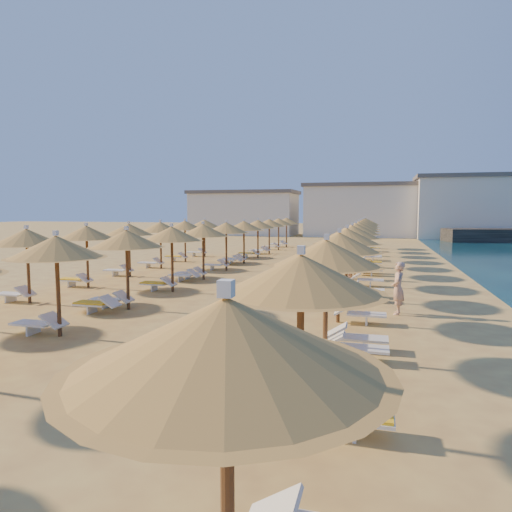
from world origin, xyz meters
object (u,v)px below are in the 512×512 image
(beachgoer_a, at_px, (398,288))
(beachgoer_c, at_px, (336,261))
(parasol_row_east, at_px, (354,231))
(beachgoer_b, at_px, (347,261))
(parasol_row_west, at_px, (215,230))

(beachgoer_a, xyz_separation_m, beachgoer_c, (-2.80, 8.04, 0.00))
(parasol_row_east, relative_size, beachgoer_b, 23.33)
(beachgoer_c, bearing_deg, parasol_row_east, 7.27)
(beachgoer_b, height_order, beachgoer_c, beachgoer_b)
(parasol_row_east, height_order, beachgoer_b, parasol_row_east)
(beachgoer_a, xyz_separation_m, beachgoer_b, (-2.26, 7.82, 0.02))
(parasol_row_east, bearing_deg, beachgoer_b, 149.67)
(parasol_row_east, xyz_separation_m, beachgoer_c, (-0.91, 0.43, -1.61))
(parasol_row_east, distance_m, beachgoer_a, 8.01)
(parasol_row_east, distance_m, beachgoer_c, 1.90)
(parasol_row_west, bearing_deg, beachgoer_a, -38.86)
(beachgoer_b, relative_size, beachgoer_c, 1.02)
(beachgoer_a, relative_size, beachgoer_b, 0.98)
(beachgoer_a, bearing_deg, parasol_row_east, -163.01)
(beachgoer_a, distance_m, beachgoer_b, 8.14)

